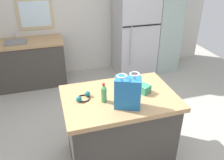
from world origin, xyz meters
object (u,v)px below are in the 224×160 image
Objects in this scene: kitchen_island at (119,128)px; small_box at (144,89)px; refrigerator at (135,32)px; ear_defenders at (83,97)px; bottle at (104,93)px; shopping_bag at (128,93)px; tall_cabinet at (165,24)px.

small_box reaches higher than kitchen_island.
ear_defenders is at bearing -123.84° from refrigerator.
kitchen_island is 2.59m from refrigerator.
refrigerator is at bearing 70.69° from small_box.
small_box is 0.50m from bottle.
bottle is 0.25m from ear_defenders.
small_box is (0.28, 0.21, -0.12)m from shopping_bag.
shopping_bag reaches higher than kitchen_island.
kitchen_island is 0.60m from bottle.
shopping_bag is 0.37m from small_box.
kitchen_island is 5.71× the size of bottle.
bottle is (-1.98, -2.36, 0.02)m from tall_cabinet.
kitchen_island is at bearing 93.87° from shopping_bag.
refrigerator is 0.90× the size of tall_cabinet.
refrigerator is at bearing 64.44° from kitchen_island.
tall_cabinet is (0.68, 0.00, 0.10)m from refrigerator.
refrigerator is (1.10, 2.31, 0.44)m from kitchen_island.
tall_cabinet is at bearing 52.23° from kitchen_island.
small_box is at bearing -5.06° from ear_defenders.
refrigerator reaches higher than kitchen_island.
bottle is at bearing -174.24° from small_box.
ear_defenders is (-0.40, 0.06, 0.48)m from kitchen_island.
refrigerator is 2.75m from shopping_bag.
kitchen_island is 0.67m from shopping_bag.
bottle reaches higher than small_box.
shopping_bag is 0.28m from bottle.
shopping_bag reaches higher than bottle.
bottle reaches higher than ear_defenders.
refrigerator reaches higher than shopping_bag.
refrigerator is at bearing 61.13° from bottle.
small_box is 0.57× the size of bottle.
refrigerator is at bearing 56.16° from ear_defenders.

